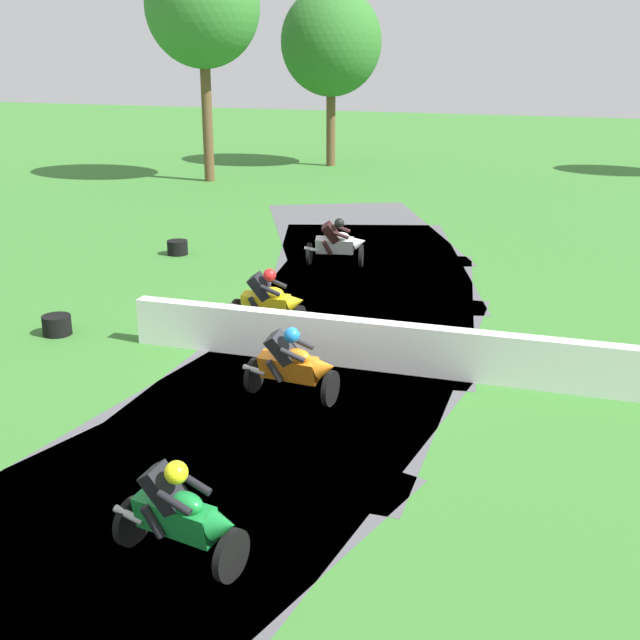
% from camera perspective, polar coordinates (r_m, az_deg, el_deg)
% --- Properties ---
extents(ground_plane, '(120.00, 120.00, 0.00)m').
position_cam_1_polar(ground_plane, '(15.11, 0.31, -2.98)').
color(ground_plane, '#38752D').
extents(track_asphalt, '(10.04, 33.09, 0.01)m').
position_cam_1_polar(track_asphalt, '(15.46, -3.60, -2.50)').
color(track_asphalt, '#515156').
rests_on(track_asphalt, ground).
extents(motorcycle_lead_green, '(1.71, 0.93, 1.43)m').
position_cam_1_polar(motorcycle_lead_green, '(9.36, -9.77, -13.30)').
color(motorcycle_lead_green, black).
rests_on(motorcycle_lead_green, ground).
extents(motorcycle_chase_orange, '(1.70, 0.86, 1.43)m').
position_cam_1_polar(motorcycle_chase_orange, '(13.27, -1.92, -3.16)').
color(motorcycle_chase_orange, black).
rests_on(motorcycle_chase_orange, ground).
extents(motorcycle_trailing_yellow, '(1.68, 0.73, 1.43)m').
position_cam_1_polar(motorcycle_trailing_yellow, '(16.56, -3.57, 1.33)').
color(motorcycle_trailing_yellow, black).
rests_on(motorcycle_trailing_yellow, ground).
extents(motorcycle_fourth_white, '(1.71, 1.03, 1.43)m').
position_cam_1_polar(motorcycle_fourth_white, '(21.58, 1.23, 5.41)').
color(motorcycle_fourth_white, black).
rests_on(motorcycle_fourth_white, ground).
extents(tire_stack_mid_a, '(0.58, 0.58, 0.40)m').
position_cam_1_polar(tire_stack_mid_a, '(17.34, -17.98, -0.34)').
color(tire_stack_mid_a, black).
rests_on(tire_stack_mid_a, ground).
extents(tire_stack_mid_b, '(0.58, 0.58, 0.40)m').
position_cam_1_polar(tire_stack_mid_b, '(23.33, -9.97, 5.03)').
color(tire_stack_mid_b, black).
rests_on(tire_stack_mid_b, ground).
extents(tree_far_right, '(4.78, 4.78, 8.31)m').
position_cam_1_polar(tree_far_right, '(40.55, 0.79, 18.90)').
color(tree_far_right, brown).
rests_on(tree_far_right, ground).
extents(tree_mid_rise, '(4.73, 4.73, 9.66)m').
position_cam_1_polar(tree_mid_rise, '(36.05, -8.25, 20.92)').
color(tree_mid_rise, brown).
rests_on(tree_mid_rise, ground).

